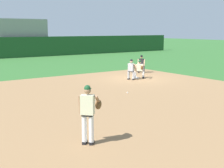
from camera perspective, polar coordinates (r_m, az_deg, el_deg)
The scene contains 10 objects.
ground_plane at distance 22.73m, azimuth 4.37°, elevation 1.02°, with size 160.00×160.00×0.00m, color #336B2D.
infield_dirt_patch at distance 16.16m, azimuth 1.76°, elevation -2.58°, with size 18.00×18.00×0.01m, color #9E754C.
first_base_bag at distance 22.72m, azimuth 4.37°, elevation 1.13°, with size 0.38×0.38×0.09m, color white.
baseball at distance 17.38m, azimuth 2.83°, elevation -1.59°, with size 0.07×0.07×0.07m, color white.
pitcher at distance 9.54m, azimuth -4.34°, elevation -4.92°, with size 0.85×0.56×1.86m.
first_baseman at distance 22.73m, azimuth 5.07°, elevation 2.87°, with size 0.74×1.08×1.34m.
baserunner at distance 22.01m, azimuth 3.54°, elevation 2.82°, with size 0.59×0.67×1.46m.
umpire at distance 25.72m, azimuth 5.40°, elevation 3.82°, with size 0.67×0.67×1.46m.
outfield_wall at distance 41.91m, azimuth -15.16°, elevation 6.55°, with size 48.00×0.50×2.60m.
stadium_seating_block at distance 44.60m, azimuth -16.52°, elevation 8.18°, with size 6.41×4.20×4.90m.
Camera 1 is at (-14.26, -17.34, 3.49)m, focal length 50.00 mm.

